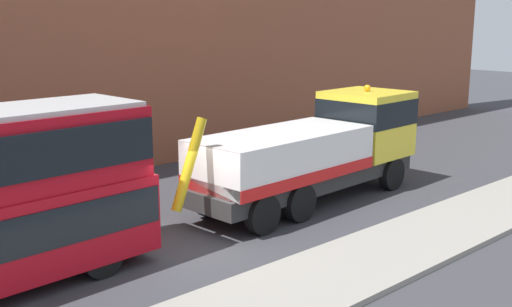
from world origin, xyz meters
name	(u,v)px	position (x,y,z in m)	size (l,w,h in m)	color
ground_plane	(180,245)	(0.00, 0.00, 0.00)	(120.00, 120.00, 0.00)	#38383D
near_kerb	(292,292)	(0.00, -4.20, 0.07)	(60.00, 2.80, 0.15)	gray
recovery_tow_truck	(318,148)	(6.00, 0.45, 1.76)	(10.20, 3.06, 3.67)	#2D2D2D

